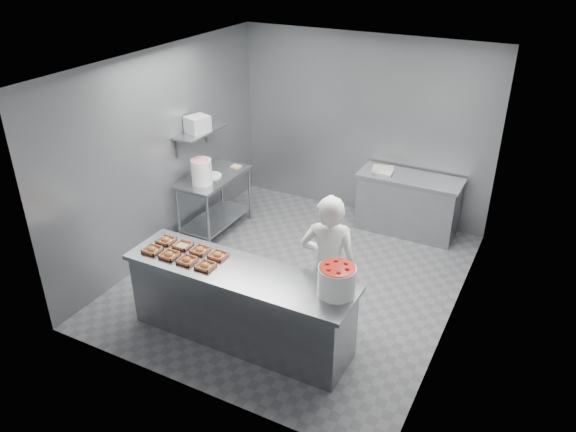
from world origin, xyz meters
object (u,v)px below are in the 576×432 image
at_px(tray_3, 205,266).
at_px(strawberry_tub, 337,279).
at_px(appliance, 197,124).
at_px(tray_0, 152,249).
at_px(tray_2, 187,260).
at_px(service_counter, 240,304).
at_px(tray_7, 218,255).
at_px(glaze_bucket, 202,171).
at_px(tray_5, 183,245).
at_px(back_counter, 408,204).
at_px(tray_1, 169,255).
at_px(worker, 328,265).
at_px(prep_table, 215,195).
at_px(tray_6, 200,250).
at_px(tray_4, 166,240).

height_order(tray_3, strawberry_tub, strawberry_tub).
bearing_deg(appliance, tray_0, -52.13).
bearing_deg(tray_2, service_counter, 11.72).
distance_m(tray_0, tray_2, 0.48).
height_order(tray_7, glaze_bucket, glaze_bucket).
bearing_deg(tray_5, strawberry_tub, -0.98).
xyz_separation_m(back_counter, tray_1, (-1.72, -3.37, 0.47)).
bearing_deg(service_counter, worker, 37.90).
distance_m(prep_table, tray_1, 2.25).
height_order(tray_3, glaze_bucket, glaze_bucket).
height_order(worker, appliance, appliance).
height_order(tray_2, worker, worker).
relative_size(tray_2, tray_5, 1.00).
bearing_deg(tray_0, tray_6, 26.81).
height_order(service_counter, tray_2, tray_2).
bearing_deg(tray_0, prep_table, 105.78).
height_order(tray_1, tray_4, same).
relative_size(prep_table, strawberry_tub, 3.17).
distance_m(tray_1, tray_3, 0.48).
height_order(back_counter, tray_1, tray_1).
height_order(prep_table, tray_7, tray_7).
distance_m(tray_4, glaze_bucket, 1.65).
bearing_deg(back_counter, tray_5, -118.82).
bearing_deg(prep_table, tray_7, -54.48).
height_order(tray_2, tray_6, same).
height_order(back_counter, strawberry_tub, strawberry_tub).
bearing_deg(tray_5, appliance, 119.46).
height_order(tray_4, appliance, appliance).
bearing_deg(tray_7, tray_1, -153.19).
relative_size(tray_0, glaze_bucket, 0.43).
bearing_deg(prep_table, tray_0, -74.22).
bearing_deg(back_counter, tray_6, -115.38).
relative_size(glaze_bucket, appliance, 1.47).
bearing_deg(tray_7, tray_4, 180.00).
bearing_deg(tray_2, tray_0, 180.00).
xyz_separation_m(tray_3, worker, (1.12, 0.72, -0.08)).
bearing_deg(tray_6, worker, 19.45).
bearing_deg(back_counter, tray_1, -117.09).
height_order(tray_7, worker, worker).
bearing_deg(back_counter, tray_0, -120.23).
distance_m(tray_7, appliance, 2.42).
xyz_separation_m(back_counter, tray_7, (-1.24, -3.13, 0.47)).
bearing_deg(worker, back_counter, -110.30).
bearing_deg(appliance, service_counter, -28.79).
xyz_separation_m(prep_table, tray_2, (1.07, -2.07, 0.33)).
bearing_deg(tray_1, worker, 24.33).
height_order(tray_3, appliance, appliance).
bearing_deg(glaze_bucket, tray_6, -55.58).
relative_size(tray_6, glaze_bucket, 0.43).
bearing_deg(appliance, tray_6, -37.77).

